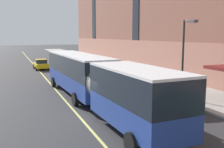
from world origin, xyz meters
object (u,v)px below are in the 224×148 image
object	(u,v)px
city_bus	(93,78)
street_lamp	(185,51)
parked_car_black_5	(172,96)
parked_car_navy_6	(81,62)
taxi_cab	(41,64)
parked_car_red_2	(73,59)
parked_car_black_1	(94,67)
parked_car_red_4	(129,79)

from	to	relation	value
city_bus	street_lamp	world-z (taller)	street_lamp
parked_car_black_5	street_lamp	xyz separation A→B (m)	(1.81, 1.04, 3.19)
parked_car_navy_6	taxi_cab	distance (m)	6.34
parked_car_red_2	parked_car_black_5	world-z (taller)	same
taxi_cab	street_lamp	bearing A→B (deg)	-71.03
parked_car_black_1	taxi_cab	bearing A→B (deg)	133.90
city_bus	taxi_cab	world-z (taller)	city_bus
parked_car_red_2	street_lamp	xyz separation A→B (m)	(1.71, -30.90, 3.20)
taxi_cab	parked_car_navy_6	bearing A→B (deg)	3.03
parked_car_red_2	parked_car_black_5	xyz separation A→B (m)	(-0.10, -31.94, 0.00)
city_bus	parked_car_navy_6	world-z (taller)	city_bus
city_bus	parked_car_black_1	xyz separation A→B (m)	(5.16, 15.98, -1.27)
parked_car_black_1	parked_car_navy_6	xyz separation A→B (m)	(-0.06, 6.98, -0.00)
parked_car_navy_6	street_lamp	size ratio (longest dim) A/B	0.72
city_bus	parked_car_black_5	size ratio (longest dim) A/B	4.44
parked_car_black_5	parked_car_navy_6	size ratio (longest dim) A/B	1.01
parked_car_red_2	street_lamp	distance (m)	31.11
taxi_cab	street_lamp	distance (m)	25.62
parked_car_black_5	parked_car_navy_6	world-z (taller)	same
parked_car_black_5	parked_car_navy_6	xyz separation A→B (m)	(-0.12, 25.42, -0.00)
parked_car_navy_6	parked_car_black_5	bearing A→B (deg)	-89.73
parked_car_red_2	parked_car_navy_6	distance (m)	6.53
city_bus	parked_car_navy_6	bearing A→B (deg)	77.49
parked_car_black_5	taxi_cab	distance (m)	25.90
city_bus	street_lamp	size ratio (longest dim) A/B	3.25
parked_car_red_4	parked_car_navy_6	world-z (taller)	same
parked_car_black_1	parked_car_black_5	size ratio (longest dim) A/B	1.07
parked_car_red_4	parked_car_black_5	distance (m)	7.65
parked_car_navy_6	parked_car_red_2	bearing A→B (deg)	88.02
parked_car_black_5	taxi_cab	size ratio (longest dim) A/B	1.04
parked_car_red_2	parked_car_red_4	distance (m)	24.29
parked_car_red_2	taxi_cab	distance (m)	9.49
parked_car_black_5	street_lamp	world-z (taller)	street_lamp
parked_car_red_4	street_lamp	distance (m)	7.53
parked_car_red_2	street_lamp	world-z (taller)	street_lamp
city_bus	parked_car_red_2	distance (m)	29.99
parked_car_black_1	street_lamp	size ratio (longest dim) A/B	0.78
street_lamp	parked_car_red_4	bearing A→B (deg)	104.08
parked_car_black_1	taxi_cab	xyz separation A→B (m)	(-6.39, 6.64, -0.00)
parked_car_black_5	parked_car_red_2	bearing A→B (deg)	89.81
parked_car_red_2	parked_car_red_4	world-z (taller)	same
parked_car_black_1	parked_car_red_4	size ratio (longest dim) A/B	1.01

